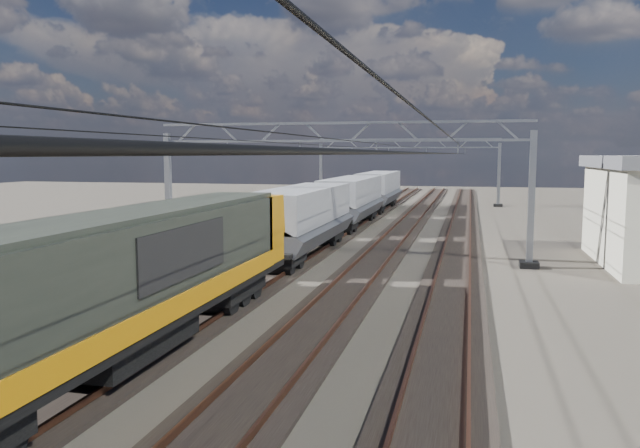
% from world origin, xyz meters
% --- Properties ---
extents(ground, '(160.00, 160.00, 0.00)m').
position_xyz_m(ground, '(0.00, 0.00, 0.00)').
color(ground, black).
rests_on(ground, ground).
extents(track_outer_west, '(2.60, 140.00, 0.30)m').
position_xyz_m(track_outer_west, '(-6.00, 0.00, 0.07)').
color(track_outer_west, black).
rests_on(track_outer_west, ground).
extents(track_loco, '(2.60, 140.00, 0.30)m').
position_xyz_m(track_loco, '(-2.00, 0.00, 0.07)').
color(track_loco, black).
rests_on(track_loco, ground).
extents(track_inner_east, '(2.60, 140.00, 0.30)m').
position_xyz_m(track_inner_east, '(2.00, 0.00, 0.07)').
color(track_inner_east, black).
rests_on(track_inner_east, ground).
extents(track_outer_east, '(2.60, 140.00, 0.30)m').
position_xyz_m(track_outer_east, '(6.00, 0.00, 0.07)').
color(track_outer_east, black).
rests_on(track_outer_east, ground).
extents(catenary_gantry_mid, '(19.90, 0.90, 7.11)m').
position_xyz_m(catenary_gantry_mid, '(0.00, 4.00, 3.91)').
color(catenary_gantry_mid, gray).
rests_on(catenary_gantry_mid, ground).
extents(catenary_gantry_far, '(19.90, 0.90, 7.11)m').
position_xyz_m(catenary_gantry_far, '(0.00, 40.00, 3.91)').
color(catenary_gantry_far, gray).
rests_on(catenary_gantry_far, ground).
extents(overhead_wires, '(12.03, 140.00, 0.53)m').
position_xyz_m(overhead_wires, '(0.00, 8.00, 5.75)').
color(overhead_wires, black).
rests_on(overhead_wires, ground).
extents(locomotive, '(2.76, 21.10, 3.62)m').
position_xyz_m(locomotive, '(-2.00, -13.27, 2.33)').
color(locomotive, black).
rests_on(locomotive, ground).
extents(hopper_wagon_lead, '(3.38, 13.00, 3.25)m').
position_xyz_m(hopper_wagon_lead, '(-2.00, 4.42, 2.23)').
color(hopper_wagon_lead, black).
rests_on(hopper_wagon_lead, ground).
extents(hopper_wagon_mid, '(3.38, 13.00, 3.25)m').
position_xyz_m(hopper_wagon_mid, '(-2.00, 18.62, 2.23)').
color(hopper_wagon_mid, black).
rests_on(hopper_wagon_mid, ground).
extents(hopper_wagon_third, '(3.38, 13.00, 3.25)m').
position_xyz_m(hopper_wagon_third, '(-2.00, 32.82, 2.23)').
color(hopper_wagon_third, black).
rests_on(hopper_wagon_third, ground).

